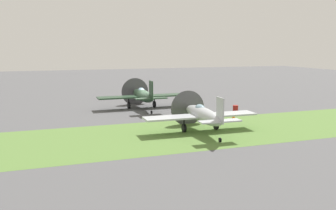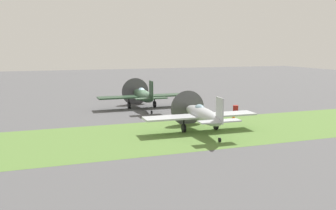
{
  "view_description": "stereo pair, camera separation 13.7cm",
  "coord_description": "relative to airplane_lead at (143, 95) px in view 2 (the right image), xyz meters",
  "views": [
    {
      "loc": [
        -11.05,
        -40.41,
        7.43
      ],
      "look_at": [
        0.99,
        -5.8,
        1.44
      ],
      "focal_mm": 37.95,
      "sensor_mm": 36.0,
      "label": 1
    },
    {
      "loc": [
        -10.92,
        -40.45,
        7.43
      ],
      "look_at": [
        0.99,
        -5.8,
        1.44
      ],
      "focal_mm": 37.95,
      "sensor_mm": 36.0,
      "label": 2
    }
  ],
  "objects": [
    {
      "name": "grass_verge",
      "position": [
        -0.1,
        -13.48,
        -1.62
      ],
      "size": [
        120.0,
        11.0,
        0.01
      ],
      "primitive_type": "cube",
      "color": "#567A38",
      "rests_on": "ground"
    },
    {
      "name": "airplane_lead",
      "position": [
        0.0,
        0.0,
        0.0
      ],
      "size": [
        10.81,
        8.61,
        3.88
      ],
      "rotation": [
        0.0,
        0.0,
        0.01
      ],
      "color": "#233D28",
      "rests_on": "ground"
    },
    {
      "name": "runway_marker_cone",
      "position": [
        7.53,
        -9.01,
        -1.41
      ],
      "size": [
        0.36,
        0.36,
        0.44
      ],
      "primitive_type": "cone",
      "color": "orange",
      "rests_on": "ground"
    },
    {
      "name": "fuel_drum",
      "position": [
        9.17,
        -6.52,
        -1.18
      ],
      "size": [
        0.6,
        0.6,
        0.9
      ],
      "primitive_type": "cylinder",
      "color": "maroon",
      "rests_on": "ground"
    },
    {
      "name": "ground_plane",
      "position": [
        -0.1,
        -1.14,
        -1.63
      ],
      "size": [
        160.0,
        160.0,
        0.0
      ],
      "primitive_type": "plane",
      "color": "#515154"
    },
    {
      "name": "airplane_wingman",
      "position": [
        1.79,
        -13.53,
        -0.07
      ],
      "size": [
        10.37,
        8.24,
        3.71
      ],
      "rotation": [
        0.0,
        0.0,
        -0.02
      ],
      "color": "#B2B7BC",
      "rests_on": "ground"
    },
    {
      "name": "ground_crew_chief",
      "position": [
        1.1,
        7.65,
        -0.71
      ],
      "size": [
        0.61,
        0.38,
        1.73
      ],
      "rotation": [
        0.0,
        0.0,
        3.38
      ],
      "color": "#2D3342",
      "rests_on": "ground"
    }
  ]
}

